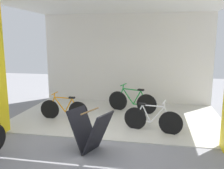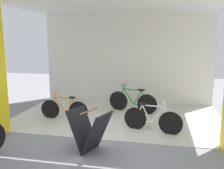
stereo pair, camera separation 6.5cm
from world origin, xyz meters
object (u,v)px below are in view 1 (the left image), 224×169
at_px(sandwich_board_sign, 90,131).
at_px(bicycle_inside_1, 152,119).
at_px(bicycle_inside_0, 132,101).
at_px(bicycle_inside_2, 64,109).

bearing_deg(sandwich_board_sign, bicycle_inside_1, 46.70).
height_order(bicycle_inside_0, bicycle_inside_2, bicycle_inside_0).
xyz_separation_m(bicycle_inside_0, sandwich_board_sign, (-0.56, -2.89, 0.08)).
height_order(bicycle_inside_0, sandwich_board_sign, bicycle_inside_0).
bearing_deg(bicycle_inside_0, bicycle_inside_2, -149.14).
height_order(bicycle_inside_0, bicycle_inside_1, bicycle_inside_0).
distance_m(bicycle_inside_1, sandwich_board_sign, 1.80).
bearing_deg(bicycle_inside_1, bicycle_inside_0, 112.95).
distance_m(bicycle_inside_0, bicycle_inside_2, 2.16).
relative_size(bicycle_inside_1, sandwich_board_sign, 1.51).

